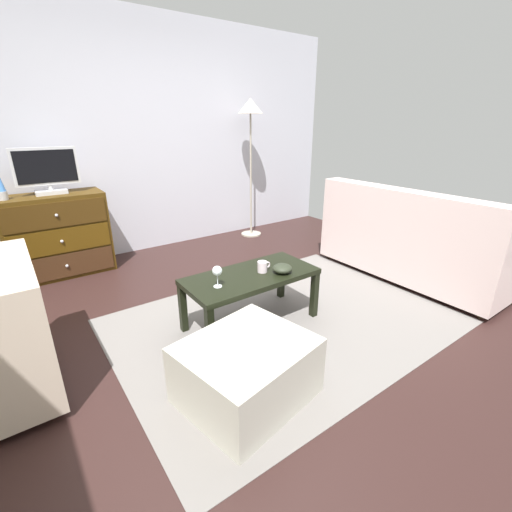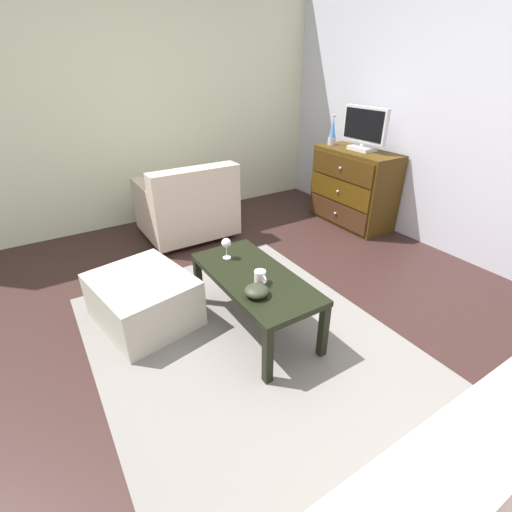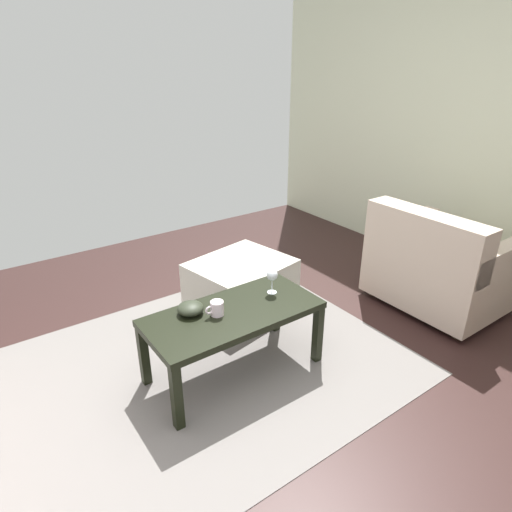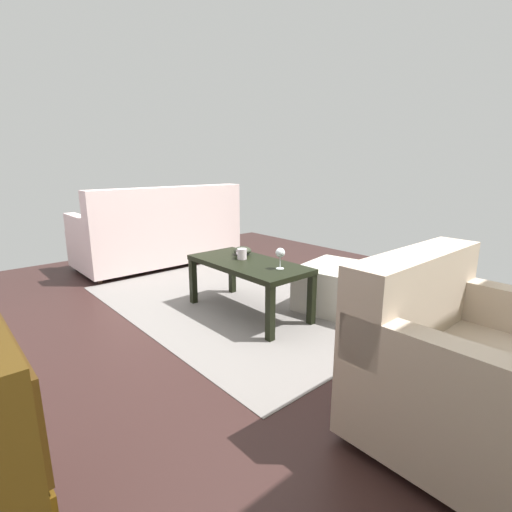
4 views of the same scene
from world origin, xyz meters
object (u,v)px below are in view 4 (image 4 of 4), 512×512
(wine_glass, at_px, (280,253))
(ottoman, at_px, (346,289))
(couch_large, at_px, (161,235))
(armchair, at_px, (463,368))
(mug, at_px, (242,254))
(bowl_decorative, at_px, (242,251))
(coffee_table, at_px, (248,268))

(wine_glass, relative_size, ottoman, 0.22)
(couch_large, distance_m, armchair, 3.59)
(mug, height_order, ottoman, mug)
(bowl_decorative, xyz_separation_m, couch_large, (1.65, -0.09, -0.11))
(mug, height_order, armchair, armchair)
(mug, relative_size, ottoman, 0.16)
(bowl_decorative, bearing_deg, wine_glass, 171.91)
(wine_glass, xyz_separation_m, couch_large, (2.18, -0.17, -0.19))
(coffee_table, relative_size, armchair, 1.13)
(ottoman, bearing_deg, couch_large, 10.50)
(wine_glass, height_order, armchair, armchair)
(couch_large, relative_size, armchair, 2.03)
(couch_large, bearing_deg, wine_glass, 175.59)
(mug, distance_m, bowl_decorative, 0.15)
(bowl_decorative, bearing_deg, armchair, 169.86)
(armchair, bearing_deg, coffee_table, -7.53)
(mug, bearing_deg, couch_large, -6.24)
(coffee_table, bearing_deg, ottoman, -126.80)
(coffee_table, distance_m, couch_large, 1.87)
(wine_glass, height_order, ottoman, wine_glass)
(mug, relative_size, bowl_decorative, 0.75)
(bowl_decorative, bearing_deg, coffee_table, 151.08)
(mug, bearing_deg, wine_glass, -176.56)
(bowl_decorative, distance_m, couch_large, 1.66)
(armchair, distance_m, ottoman, 1.50)
(mug, distance_m, couch_large, 1.78)
(couch_large, height_order, armchair, couch_large)
(coffee_table, height_order, couch_large, couch_large)
(mug, distance_m, armchair, 1.82)
(couch_large, bearing_deg, armchair, 173.04)
(armchair, bearing_deg, wine_glass, -10.91)
(mug, bearing_deg, ottoman, -132.81)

